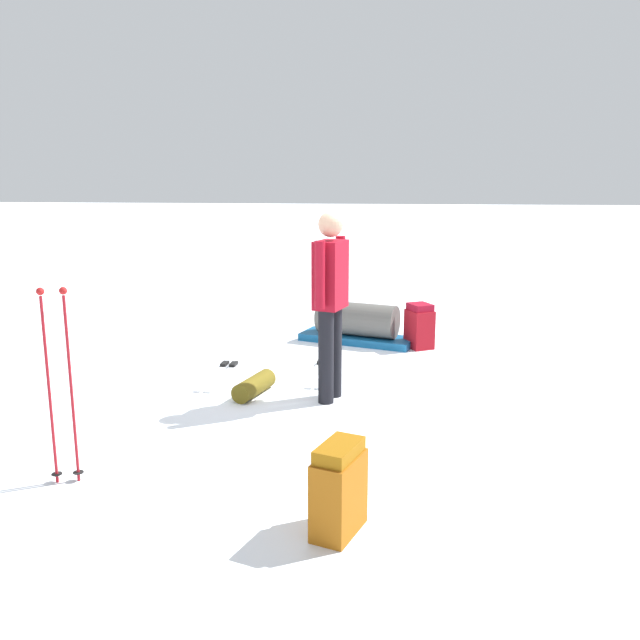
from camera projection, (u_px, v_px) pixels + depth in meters
ground_plane at (320, 392)px, 6.29m from camera, size 80.00×80.00×0.00m
skier_standing at (330, 297)px, 5.90m from camera, size 0.31×0.55×1.70m
ski_pair_near at (325, 364)px, 7.19m from camera, size 0.22×1.72×0.05m
ski_pair_far at (229, 366)px, 7.11m from camera, size 0.26×1.76×0.05m
backpack_large_dark at (339, 490)px, 3.79m from camera, size 0.32×0.43×0.54m
backpack_bright at (419, 326)px, 7.85m from camera, size 0.37×0.39×0.53m
ski_poles_planted_near at (59, 377)px, 4.31m from camera, size 0.20×0.11×1.32m
gear_sled at (357, 324)px, 8.11m from camera, size 1.46×0.85×0.49m
sleeping_mat_rolled at (254, 386)px, 6.20m from camera, size 0.32×0.58×0.18m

